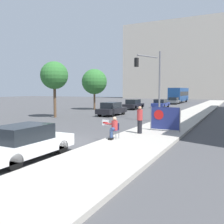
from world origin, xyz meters
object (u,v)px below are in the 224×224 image
at_px(car_on_road_midblock, 133,104).
at_px(car_on_road_distant, 161,103).
at_px(protest_banner, 165,118).
at_px(city_bus_on_road, 179,94).
at_px(car_on_road_far_lane, 174,101).
at_px(street_tree_near_curb, 54,76).
at_px(seated_protester, 114,127).
at_px(parked_car_curbside, 25,142).
at_px(jogger_on_sidewalk, 140,120).
at_px(traffic_light_pole, 151,75).
at_px(street_tree_midblock, 94,82).
at_px(car_on_road_nearest, 112,109).

relative_size(car_on_road_midblock, car_on_road_distant, 0.95).
distance_m(protest_banner, city_bus_on_road, 42.01).
height_order(car_on_road_far_lane, street_tree_near_curb, street_tree_near_curb).
bearing_deg(seated_protester, protest_banner, 75.07).
bearing_deg(city_bus_on_road, street_tree_near_curb, -97.63).
height_order(parked_car_curbside, car_on_road_distant, parked_car_curbside).
xyz_separation_m(parked_car_curbside, car_on_road_midblock, (-6.07, 26.98, 0.02)).
bearing_deg(car_on_road_midblock, protest_banner, -62.59).
distance_m(car_on_road_midblock, car_on_road_far_lane, 16.42).
height_order(car_on_road_midblock, city_bus_on_road, city_bus_on_road).
relative_size(protest_banner, street_tree_near_curb, 0.34).
bearing_deg(car_on_road_distant, protest_banner, -73.73).
relative_size(car_on_road_distant, street_tree_near_curb, 0.81).
xyz_separation_m(jogger_on_sidewalk, traffic_light_pole, (-1.77, 7.46, 3.17)).
bearing_deg(street_tree_near_curb, traffic_light_pole, 8.48).
height_order(traffic_light_pole, parked_car_curbside, traffic_light_pole).
relative_size(jogger_on_sidewalk, street_tree_midblock, 0.29).
distance_m(car_on_road_far_lane, street_tree_midblock, 21.01).
bearing_deg(parked_car_curbside, car_on_road_nearest, 105.57).
xyz_separation_m(protest_banner, street_tree_near_curb, (-12.67, 4.44, 3.30)).
bearing_deg(traffic_light_pole, car_on_road_midblock, 117.97).
distance_m(seated_protester, car_on_road_midblock, 23.53).
distance_m(parked_car_curbside, street_tree_near_curb, 16.27).
relative_size(traffic_light_pole, car_on_road_nearest, 1.34).
height_order(jogger_on_sidewalk, street_tree_near_curb, street_tree_near_curb).
height_order(traffic_light_pole, street_tree_near_curb, traffic_light_pole).
bearing_deg(jogger_on_sidewalk, car_on_road_midblock, -36.80).
height_order(protest_banner, car_on_road_distant, protest_banner).
relative_size(traffic_light_pole, parked_car_curbside, 1.41).
height_order(city_bus_on_road, street_tree_near_curb, street_tree_near_curb).
xyz_separation_m(parked_car_curbside, car_on_road_far_lane, (-3.84, 43.25, -0.02)).
bearing_deg(street_tree_near_curb, car_on_road_midblock, 77.58).
relative_size(jogger_on_sidewalk, protest_banner, 0.85).
bearing_deg(jogger_on_sidewalk, car_on_road_far_lane, -49.94).
height_order(city_bus_on_road, street_tree_midblock, street_tree_midblock).
height_order(jogger_on_sidewalk, car_on_road_midblock, jogger_on_sidewalk).
xyz_separation_m(car_on_road_far_lane, street_tree_midblock, (-6.98, -19.54, 3.33)).
height_order(traffic_light_pole, car_on_road_distant, traffic_light_pole).
relative_size(seated_protester, car_on_road_distant, 0.26).
xyz_separation_m(city_bus_on_road, street_tree_midblock, (-6.59, -26.08, 2.13)).
relative_size(jogger_on_sidewalk, car_on_road_midblock, 0.38).
relative_size(car_on_road_far_lane, street_tree_near_curb, 0.74).
relative_size(jogger_on_sidewalk, parked_car_curbside, 0.39).
xyz_separation_m(car_on_road_distant, city_bus_on_road, (-0.76, 17.39, 1.21)).
height_order(car_on_road_nearest, street_tree_midblock, street_tree_midblock).
relative_size(parked_car_curbside, street_tree_near_curb, 0.74).
relative_size(car_on_road_far_lane, street_tree_midblock, 0.73).
bearing_deg(traffic_light_pole, car_on_road_nearest, 151.15).
xyz_separation_m(jogger_on_sidewalk, parked_car_curbside, (-2.37, -6.94, -0.32)).
height_order(jogger_on_sidewalk, traffic_light_pole, traffic_light_pole).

